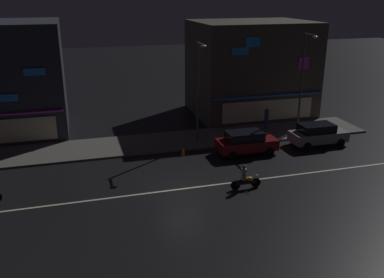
# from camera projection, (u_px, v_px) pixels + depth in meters

# --- Properties ---
(ground_plane) EXTENTS (140.00, 140.00, 0.00)m
(ground_plane) POSITION_uv_depth(u_px,v_px,m) (182.00, 189.00, 25.06)
(ground_plane) COLOR black
(lane_divider_stripe) EXTENTS (33.13, 0.16, 0.01)m
(lane_divider_stripe) POSITION_uv_depth(u_px,v_px,m) (182.00, 189.00, 25.06)
(lane_divider_stripe) COLOR beige
(lane_divider_stripe) RESTS_ON ground
(sidewalk_far) EXTENTS (34.88, 4.34, 0.14)m
(sidewalk_far) POSITION_uv_depth(u_px,v_px,m) (155.00, 143.00, 32.50)
(sidewalk_far) COLOR #5B5954
(sidewalk_far) RESTS_ON ground
(storefront_left_block) EXTENTS (10.57, 8.45, 8.59)m
(storefront_left_block) POSITION_uv_depth(u_px,v_px,m) (250.00, 68.00, 39.55)
(storefront_left_block) COLOR #4C443A
(storefront_left_block) RESTS_ON ground
(storefront_center_block) EXTENTS (8.10, 8.82, 8.93)m
(storefront_center_block) POSITION_uv_depth(u_px,v_px,m) (12.00, 78.00, 34.23)
(storefront_center_block) COLOR #2D333D
(storefront_center_block) RESTS_ON ground
(streetlamp_west) EXTENTS (0.44, 1.64, 7.61)m
(streetlamp_west) POSITION_uv_depth(u_px,v_px,m) (198.00, 85.00, 30.93)
(streetlamp_west) COLOR #47494C
(streetlamp_west) RESTS_ON sidewalk_far
(streetlamp_mid) EXTENTS (0.44, 1.64, 7.95)m
(streetlamp_mid) POSITION_uv_depth(u_px,v_px,m) (303.00, 76.00, 33.45)
(streetlamp_mid) COLOR #47494C
(streetlamp_mid) RESTS_ON sidewalk_far
(pedestrian_on_sidewalk) EXTENTS (0.37, 0.37, 1.84)m
(pedestrian_on_sidewalk) POSITION_uv_depth(u_px,v_px,m) (266.00, 119.00, 35.46)
(pedestrian_on_sidewalk) COLOR #334766
(pedestrian_on_sidewalk) RESTS_ON sidewalk_far
(parked_car_near_kerb) EXTENTS (4.30, 1.98, 1.67)m
(parked_car_near_kerb) POSITION_uv_depth(u_px,v_px,m) (246.00, 142.00, 30.28)
(parked_car_near_kerb) COLOR maroon
(parked_car_near_kerb) RESTS_ON ground
(parked_car_trailing) EXTENTS (4.30, 1.98, 1.67)m
(parked_car_trailing) POSITION_uv_depth(u_px,v_px,m) (318.00, 134.00, 32.01)
(parked_car_trailing) COLOR #9EA0A5
(parked_car_trailing) RESTS_ON ground
(motorcycle_lead) EXTENTS (1.90, 0.60, 1.52)m
(motorcycle_lead) POSITION_uv_depth(u_px,v_px,m) (245.00, 179.00, 24.91)
(motorcycle_lead) COLOR black
(motorcycle_lead) RESTS_ON ground
(traffic_cone) EXTENTS (0.36, 0.36, 0.55)m
(traffic_cone) POSITION_uv_depth(u_px,v_px,m) (183.00, 151.00, 30.16)
(traffic_cone) COLOR orange
(traffic_cone) RESTS_ON ground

